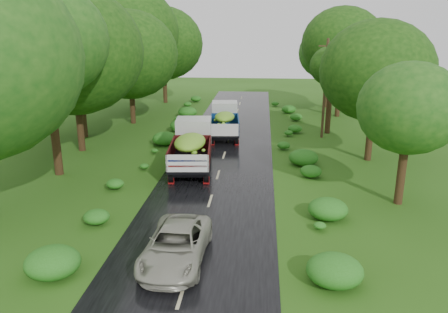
# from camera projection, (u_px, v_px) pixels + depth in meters

# --- Properties ---
(ground) EXTENTS (120.00, 120.00, 0.00)m
(ground) POSITION_uv_depth(u_px,v_px,m) (181.00, 295.00, 14.41)
(ground) COLOR #254E10
(ground) RESTS_ON ground
(road) EXTENTS (6.50, 80.00, 0.02)m
(road) POSITION_uv_depth(u_px,v_px,m) (202.00, 227.00, 19.17)
(road) COLOR black
(road) RESTS_ON ground
(road_lines) EXTENTS (0.12, 69.60, 0.00)m
(road_lines) POSITION_uv_depth(u_px,v_px,m) (205.00, 217.00, 20.12)
(road_lines) COLOR #BFB78C
(road_lines) RESTS_ON road
(truck_near) EXTENTS (2.84, 6.62, 2.71)m
(truck_near) POSITION_uv_depth(u_px,v_px,m) (192.00, 144.00, 26.61)
(truck_near) COLOR black
(truck_near) RESTS_ON ground
(truck_far) EXTENTS (2.57, 6.05, 2.48)m
(truck_far) POSITION_uv_depth(u_px,v_px,m) (225.00, 119.00, 34.13)
(truck_far) COLOR black
(truck_far) RESTS_ON ground
(car) EXTENTS (2.29, 4.79, 1.32)m
(car) POSITION_uv_depth(u_px,v_px,m) (176.00, 245.00, 16.26)
(car) COLOR #A8A895
(car) RESTS_ON road
(utility_pole) EXTENTS (1.32, 0.34, 7.56)m
(utility_pole) POSITION_uv_depth(u_px,v_px,m) (325.00, 88.00, 33.18)
(utility_pole) COLOR #382616
(utility_pole) RESTS_ON ground
(trees_left) EXTENTS (7.18, 35.07, 9.79)m
(trees_left) POSITION_uv_depth(u_px,v_px,m) (100.00, 47.00, 33.19)
(trees_left) COLOR black
(trees_left) RESTS_ON ground
(trees_right) EXTENTS (5.13, 29.57, 8.54)m
(trees_right) POSITION_uv_depth(u_px,v_px,m) (350.00, 61.00, 34.34)
(trees_right) COLOR black
(trees_right) RESTS_ON ground
(shrubs) EXTENTS (11.90, 44.00, 0.70)m
(shrubs) POSITION_uv_depth(u_px,v_px,m) (221.00, 159.00, 27.65)
(shrubs) COLOR #266B19
(shrubs) RESTS_ON ground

